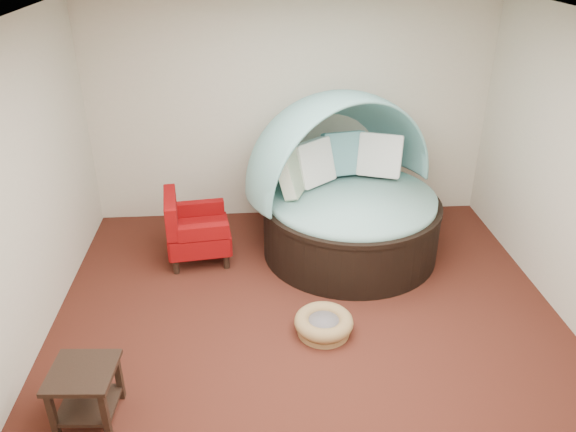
{
  "coord_description": "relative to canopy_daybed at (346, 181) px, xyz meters",
  "views": [
    {
      "loc": [
        -0.52,
        -4.28,
        3.44
      ],
      "look_at": [
        -0.17,
        0.6,
        0.92
      ],
      "focal_mm": 35.0,
      "sensor_mm": 36.0,
      "label": 1
    }
  ],
  "objects": [
    {
      "name": "floor",
      "position": [
        -0.56,
        -1.51,
        -0.87
      ],
      "size": [
        5.0,
        5.0,
        0.0
      ],
      "primitive_type": "plane",
      "color": "#4D2116",
      "rests_on": "ground"
    },
    {
      "name": "wall_back",
      "position": [
        -0.56,
        0.99,
        0.53
      ],
      "size": [
        5.0,
        0.0,
        5.0
      ],
      "primitive_type": "plane",
      "rotation": [
        1.57,
        0.0,
        0.0
      ],
      "color": "beige",
      "rests_on": "floor"
    },
    {
      "name": "wall_front",
      "position": [
        -0.56,
        -4.01,
        0.53
      ],
      "size": [
        5.0,
        0.0,
        5.0
      ],
      "primitive_type": "plane",
      "rotation": [
        -1.57,
        0.0,
        0.0
      ],
      "color": "beige",
      "rests_on": "floor"
    },
    {
      "name": "wall_left",
      "position": [
        -3.06,
        -1.51,
        0.53
      ],
      "size": [
        0.0,
        5.0,
        5.0
      ],
      "primitive_type": "plane",
      "rotation": [
        1.57,
        0.0,
        1.57
      ],
      "color": "beige",
      "rests_on": "floor"
    },
    {
      "name": "ceiling",
      "position": [
        -0.56,
        -1.51,
        1.93
      ],
      "size": [
        5.0,
        5.0,
        0.0
      ],
      "primitive_type": "plane",
      "rotation": [
        3.14,
        0.0,
        0.0
      ],
      "color": "white",
      "rests_on": "wall_back"
    },
    {
      "name": "canopy_daybed",
      "position": [
        0.0,
        0.0,
        0.0
      ],
      "size": [
        2.73,
        2.7,
        1.87
      ],
      "rotation": [
        0.0,
        0.0,
        0.43
      ],
      "color": "black",
      "rests_on": "floor"
    },
    {
      "name": "pet_basket",
      "position": [
        -0.44,
        -1.58,
        -0.76
      ],
      "size": [
        0.73,
        0.73,
        0.2
      ],
      "rotation": [
        0.0,
        0.0,
        0.39
      ],
      "color": "olive",
      "rests_on": "floor"
    },
    {
      "name": "red_armchair",
      "position": [
        -1.76,
        -0.13,
        -0.49
      ],
      "size": [
        0.78,
        0.79,
        0.82
      ],
      "rotation": [
        0.0,
        0.0,
        0.12
      ],
      "color": "black",
      "rests_on": "floor"
    },
    {
      "name": "side_table",
      "position": [
        -2.41,
        -2.47,
        -0.56
      ],
      "size": [
        0.52,
        0.52,
        0.47
      ],
      "rotation": [
        0.0,
        0.0,
        -0.07
      ],
      "color": "black",
      "rests_on": "floor"
    }
  ]
}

